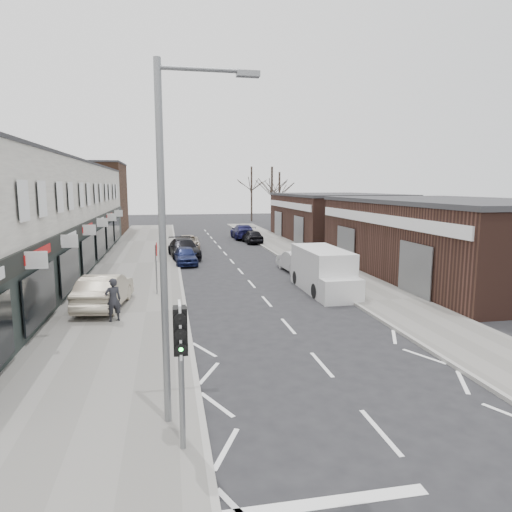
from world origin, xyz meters
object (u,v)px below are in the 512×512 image
parked_car_left_c (188,242)px  parked_car_right_c (243,232)px  white_van (323,271)px  parked_car_right_b (253,236)px  traffic_light (180,342)px  warning_sign (157,253)px  sedan_on_pavement (104,291)px  pedestrian (113,300)px  parked_car_right_a (295,261)px  street_lamp (170,227)px  parked_car_left_b (184,249)px  parked_car_left_a (186,256)px

parked_car_left_c → parked_car_right_c: parked_car_right_c is taller
white_van → parked_car_left_c: 18.65m
parked_car_right_b → traffic_light: bearing=75.0°
warning_sign → sedan_on_pavement: warning_sign is taller
sedan_on_pavement → pedestrian: pedestrian is taller
sedan_on_pavement → parked_car_right_a: bearing=-138.1°
street_lamp → parked_car_right_c: bearing=78.3°
parked_car_left_b → parked_car_right_b: bearing=44.0°
pedestrian → warning_sign: bearing=-131.3°
parked_car_right_c → parked_car_left_b: bearing=61.8°
parked_car_right_a → parked_car_left_c: bearing=-64.8°
parked_car_right_a → parked_car_right_b: parked_car_right_a is taller
pedestrian → parked_car_left_a: 14.09m
pedestrian → parked_car_left_b: pedestrian is taller
pedestrian → parked_car_left_b: 16.93m
warning_sign → parked_car_left_c: warning_sign is taller
parked_car_left_a → parked_car_right_c: bearing=63.6°
parked_car_left_a → parked_car_left_c: 7.87m
parked_car_left_b → street_lamp: bearing=-98.5°
sedan_on_pavement → pedestrian: (0.63, -2.26, 0.12)m
white_van → parked_car_left_c: bearing=109.5°
parked_car_right_a → parked_car_left_a: bearing=-33.4°
sedan_on_pavement → parked_car_right_b: size_ratio=1.20×
traffic_light → sedan_on_pavement: traffic_light is taller
warning_sign → white_van: size_ratio=0.47×
parked_car_left_b → parked_car_right_c: (6.58, 12.12, 0.01)m
sedan_on_pavement → traffic_light: bearing=112.3°
sedan_on_pavement → parked_car_left_a: sedan_on_pavement is taller
parked_car_right_a → parked_car_right_c: bearing=-92.1°
parked_car_left_c → parked_car_right_a: size_ratio=1.06×
warning_sign → parked_car_right_a: bearing=31.3°
parked_car_right_b → parked_car_left_a: bearing=56.1°
street_lamp → parked_car_left_b: street_lamp is taller
street_lamp → parked_car_left_b: size_ratio=1.56×
warning_sign → pedestrian: (-1.65, -4.37, -1.20)m
parked_car_left_b → parked_car_right_a: (6.90, -6.95, -0.07)m
warning_sign → parked_car_left_c: size_ratio=0.62×
traffic_light → white_van: 15.75m
traffic_light → parked_car_left_c: 31.25m
sedan_on_pavement → parked_car_right_b: bearing=-108.0°
parked_car_left_c → parked_car_left_b: bearing=-94.5°
warning_sign → parked_car_right_c: (8.33, 24.33, -1.45)m
traffic_light → parked_car_left_b: bearing=87.8°
white_van → parked_car_right_b: size_ratio=1.49×
white_van → parked_car_right_b: 20.82m
parked_car_left_a → parked_car_right_a: parked_car_right_a is taller
traffic_light → street_lamp: (-0.13, 1.22, 2.20)m
street_lamp → warning_sign: street_lamp is taller
parked_car_right_b → sedan_on_pavement: bearing=62.1°
parked_car_left_a → parked_car_right_b: 13.09m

